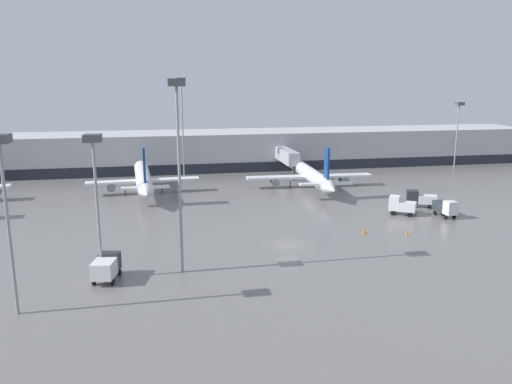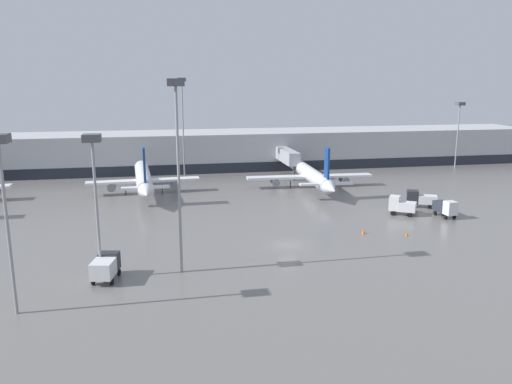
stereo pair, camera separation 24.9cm
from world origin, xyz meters
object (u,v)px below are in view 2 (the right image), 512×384
(service_truck_1, at_px, (401,205))
(traffic_cone_0, at_px, (364,231))
(service_truck_3, at_px, (420,198))
(traffic_cone_1, at_px, (407,234))
(service_truck_0, at_px, (445,207))
(apron_light_mast_2, at_px, (177,125))
(parked_jet_2, at_px, (310,174))
(apron_light_mast_1, at_px, (94,164))
(parked_jet_0, at_px, (143,178))
(service_truck_2, at_px, (106,266))
(apron_light_mast_0, at_px, (182,101))
(apron_light_mast_4, at_px, (1,172))
(apron_light_mast_3, at_px, (459,115))

(service_truck_1, relative_size, traffic_cone_0, 5.82)
(service_truck_1, bearing_deg, service_truck_3, -110.14)
(service_truck_1, xyz_separation_m, traffic_cone_1, (-4.52, -10.59, -1.29))
(service_truck_0, xyz_separation_m, apron_light_mast_2, (-42.25, -15.55, 14.96))
(parked_jet_2, height_order, service_truck_1, parked_jet_2)
(apron_light_mast_2, bearing_deg, apron_light_mast_1, -178.58)
(service_truck_1, relative_size, apron_light_mast_1, 0.29)
(parked_jet_0, bearing_deg, parked_jet_2, -93.87)
(service_truck_2, height_order, traffic_cone_1, service_truck_2)
(apron_light_mast_1, xyz_separation_m, apron_light_mast_2, (8.73, 0.22, 3.84))
(service_truck_1, height_order, service_truck_3, service_truck_1)
(traffic_cone_0, relative_size, apron_light_mast_0, 0.04)
(service_truck_2, relative_size, traffic_cone_0, 5.88)
(service_truck_1, distance_m, apron_light_mast_0, 53.27)
(service_truck_0, relative_size, apron_light_mast_2, 0.21)
(parked_jet_0, bearing_deg, apron_light_mast_4, 164.99)
(service_truck_3, relative_size, apron_light_mast_1, 0.34)
(service_truck_2, distance_m, apron_light_mast_2, 17.04)
(traffic_cone_0, height_order, apron_light_mast_0, apron_light_mast_0)
(service_truck_3, relative_size, apron_light_mast_0, 0.24)
(apron_light_mast_2, distance_m, apron_light_mast_3, 91.27)
(parked_jet_0, bearing_deg, service_truck_2, 172.78)
(parked_jet_2, relative_size, service_truck_1, 7.38)
(apron_light_mast_0, bearing_deg, service_truck_1, -50.31)
(apron_light_mast_0, xyz_separation_m, apron_light_mast_3, (67.23, 0.10, -3.89))
(apron_light_mast_4, bearing_deg, apron_light_mast_0, 73.70)
(service_truck_1, height_order, apron_light_mast_2, apron_light_mast_2)
(service_truck_0, distance_m, apron_light_mast_2, 47.44)
(service_truck_0, distance_m, service_truck_2, 53.01)
(service_truck_2, distance_m, traffic_cone_1, 40.62)
(apron_light_mast_3, bearing_deg, service_truck_1, -131.35)
(service_truck_3, height_order, apron_light_mast_0, apron_light_mast_0)
(parked_jet_0, bearing_deg, service_truck_3, -116.52)
(traffic_cone_1, height_order, apron_light_mast_0, apron_light_mast_0)
(apron_light_mast_1, xyz_separation_m, apron_light_mast_4, (-6.82, -7.34, 0.63))
(parked_jet_0, xyz_separation_m, apron_light_mast_0, (8.57, 15.15, 13.87))
(service_truck_1, xyz_separation_m, traffic_cone_0, (-10.09, -8.62, -1.19))
(traffic_cone_1, bearing_deg, apron_light_mast_2, -166.38)
(apron_light_mast_2, bearing_deg, service_truck_2, -173.87)
(service_truck_1, bearing_deg, parked_jet_0, 3.99)
(service_truck_3, bearing_deg, parked_jet_0, 1.28)
(service_truck_0, height_order, traffic_cone_0, service_truck_0)
(service_truck_2, bearing_deg, service_truck_3, -53.12)
(apron_light_mast_1, distance_m, apron_light_mast_3, 98.26)
(service_truck_0, relative_size, service_truck_3, 0.84)
(parked_jet_2, height_order, apron_light_mast_2, apron_light_mast_2)
(parked_jet_0, height_order, service_truck_2, parked_jet_0)
(service_truck_1, xyz_separation_m, service_truck_2, (-44.22, -19.11, 0.00))
(apron_light_mast_0, bearing_deg, service_truck_3, -42.80)
(parked_jet_0, height_order, traffic_cone_1, parked_jet_0)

